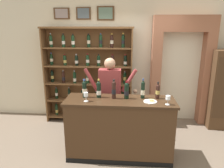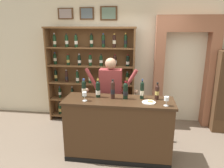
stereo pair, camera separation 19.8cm
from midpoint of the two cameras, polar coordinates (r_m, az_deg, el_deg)
ground_plane at (r=3.95m, az=3.09°, el=-18.73°), size 14.00×14.00×0.02m
back_wall at (r=5.03m, az=4.98°, el=8.79°), size 12.00×0.19×3.25m
wine_shelf at (r=4.88m, az=-4.51°, el=3.11°), size 2.03×0.33×2.19m
archway_doorway at (r=5.03m, az=19.97°, el=4.79°), size 1.33×0.45×2.42m
tasting_counter at (r=3.68m, az=3.29°, el=-11.91°), size 1.81×0.59×1.04m
shopkeeper at (r=4.09m, az=1.02°, el=-1.58°), size 1.05×0.22×1.63m
tasting_bottle_prosecco at (r=3.59m, az=-6.01°, el=-1.16°), size 0.07×0.07×0.31m
tasting_bottle_chianti at (r=3.55m, az=-2.21°, el=-1.44°), size 0.08×0.08×0.32m
tasting_bottle_vin_santo at (r=3.48m, az=1.83°, el=-1.48°), size 0.07×0.07×0.32m
tasting_bottle_rosso at (r=3.48m, az=5.30°, el=-1.80°), size 0.08×0.08×0.30m
tasting_bottle_grappa at (r=3.52m, az=9.70°, el=-1.66°), size 0.07×0.07×0.33m
tasting_bottle_super_tuscan at (r=3.54m, az=13.64°, el=-2.04°), size 0.07×0.07×0.29m
wine_glass_right at (r=3.40m, az=-5.75°, el=-2.89°), size 0.07×0.07×0.15m
wine_glass_spare at (r=3.31m, az=16.14°, el=-3.99°), size 0.07×0.07×0.15m
cheese_plate at (r=3.40m, az=11.61°, el=-4.80°), size 0.21×0.21×0.04m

